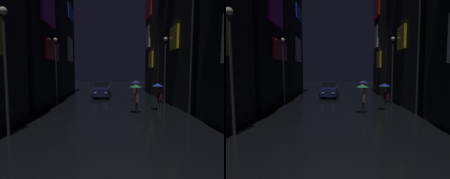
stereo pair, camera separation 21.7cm
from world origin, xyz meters
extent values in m
cube|color=black|center=(-7.50, 13.49, 9.31)|extent=(4.00, 8.97, 18.61)
cube|color=red|center=(-5.35, 13.43, 5.00)|extent=(0.20, 4.11, 1.76)
cube|color=#F226D8|center=(-5.35, 12.49, 8.47)|extent=(0.20, 3.57, 2.82)
cube|color=black|center=(-7.50, 22.06, 7.64)|extent=(4.00, 8.12, 15.29)
cube|color=white|center=(-5.35, 21.85, 5.92)|extent=(0.20, 2.84, 3.04)
cube|color=#264CF9|center=(-5.35, 22.81, 10.86)|extent=(0.20, 3.58, 1.79)
cube|color=yellow|center=(5.35, 12.15, 5.92)|extent=(0.20, 1.85, 1.92)
cube|color=#33302D|center=(7.50, 22.14, 8.00)|extent=(4.00, 8.27, 16.01)
cube|color=yellow|center=(5.35, 21.44, 4.64)|extent=(0.20, 2.06, 2.10)
cube|color=white|center=(5.35, 23.60, 7.93)|extent=(0.20, 2.05, 2.97)
cube|color=red|center=(5.35, 23.69, 11.86)|extent=(0.20, 3.77, 2.66)
cylinder|color=black|center=(1.79, 9.12, 0.42)|extent=(0.12, 0.12, 0.85)
cylinder|color=black|center=(1.79, 9.30, 0.42)|extent=(0.12, 0.12, 0.85)
cube|color=brown|center=(1.79, 9.21, 1.15)|extent=(0.23, 0.35, 0.60)
sphere|color=tan|center=(1.79, 9.21, 1.56)|extent=(0.22, 0.22, 0.22)
cylinder|color=brown|center=(1.73, 9.39, 1.20)|extent=(0.09, 0.09, 0.50)
cylinder|color=slate|center=(1.73, 9.39, 1.53)|extent=(0.02, 0.02, 0.77)
cone|color=green|center=(1.73, 9.39, 2.02)|extent=(0.90, 0.90, 0.20)
cylinder|color=black|center=(2.47, 15.32, 0.42)|extent=(0.12, 0.12, 0.85)
cylinder|color=black|center=(2.58, 15.47, 0.42)|extent=(0.12, 0.12, 0.85)
cube|color=brown|center=(2.53, 15.39, 1.15)|extent=(0.38, 0.40, 0.60)
sphere|color=beige|center=(2.53, 15.39, 1.56)|extent=(0.22, 0.22, 0.22)
cylinder|color=brown|center=(2.59, 15.57, 1.20)|extent=(0.09, 0.09, 0.50)
cylinder|color=slate|center=(2.59, 15.57, 1.53)|extent=(0.02, 0.02, 0.77)
cone|color=#263FB2|center=(2.59, 15.57, 2.02)|extent=(0.90, 0.90, 0.20)
cylinder|color=#2D2D38|center=(3.83, 10.33, 0.42)|extent=(0.12, 0.12, 0.85)
cylinder|color=#2D2D38|center=(3.70, 10.46, 0.42)|extent=(0.12, 0.12, 0.85)
cube|color=#4C1E23|center=(3.76, 10.40, 1.15)|extent=(0.40, 0.39, 0.60)
sphere|color=#9E7051|center=(3.76, 10.40, 1.56)|extent=(0.22, 0.22, 0.22)
cylinder|color=#4C1E23|center=(3.60, 10.48, 1.20)|extent=(0.09, 0.09, 0.50)
cylinder|color=slate|center=(3.60, 10.48, 1.53)|extent=(0.02, 0.02, 0.77)
cone|color=#263FB2|center=(3.60, 10.48, 2.02)|extent=(0.90, 0.90, 0.20)
cube|color=navy|center=(-1.04, 18.41, 0.77)|extent=(1.86, 4.16, 0.90)
cube|color=black|center=(-1.04, 18.41, 1.57)|extent=(1.52, 1.90, 0.70)
cylinder|color=black|center=(-0.28, 17.05, 0.32)|extent=(0.65, 0.25, 0.64)
cylinder|color=black|center=(-1.90, 17.12, 0.32)|extent=(0.65, 0.25, 0.64)
cylinder|color=black|center=(-0.18, 19.71, 0.32)|extent=(0.65, 0.25, 0.64)
cylinder|color=black|center=(-1.79, 19.78, 0.32)|extent=(0.65, 0.25, 0.64)
cube|color=white|center=(-0.57, 16.32, 0.77)|extent=(0.20, 0.07, 0.14)
cube|color=white|center=(-1.67, 16.37, 0.77)|extent=(0.20, 0.07, 0.14)
cylinder|color=#2D2D33|center=(-5.00, 4.27, 2.80)|extent=(0.14, 0.14, 5.59)
sphere|color=#F9EFCC|center=(-5.00, 4.27, 5.77)|extent=(0.36, 0.36, 0.36)
cylinder|color=#2D2D33|center=(-5.00, 13.16, 2.85)|extent=(0.14, 0.14, 5.69)
sphere|color=#F9EFCC|center=(-5.00, 13.16, 5.87)|extent=(0.36, 0.36, 0.36)
cylinder|color=#2D2D33|center=(5.00, 13.53, 2.93)|extent=(0.14, 0.14, 5.85)
sphere|color=#F9EFCC|center=(5.00, 13.53, 6.03)|extent=(0.36, 0.36, 0.36)
camera|label=1|loc=(-0.26, -5.05, 3.04)|focal=32.00mm
camera|label=2|loc=(-0.04, -5.06, 3.04)|focal=32.00mm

